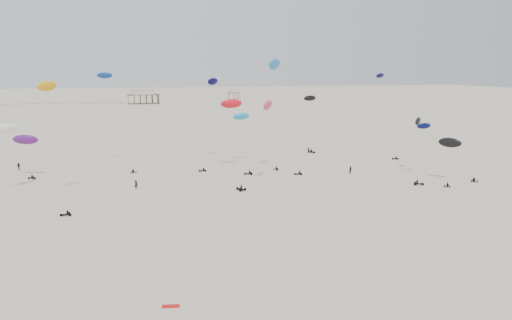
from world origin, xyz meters
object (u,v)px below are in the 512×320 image
object	(u,v)px
pavilion_main	(143,98)
spectator_0	(136,189)
rig_3	(310,114)
pavilion_small	(234,95)
rig_0	(246,124)

from	to	relation	value
pavilion_main	spectator_0	size ratio (longest dim) A/B	9.91
pavilion_main	rig_3	world-z (taller)	rig_3
pavilion_small	rig_0	size ratio (longest dim) A/B	0.53
pavilion_main	rig_3	bearing A→B (deg)	-78.99
pavilion_small	spectator_0	xyz separation A→B (m)	(-81.65, -279.82, -3.49)
rig_0	rig_3	world-z (taller)	rig_3
rig_3	spectator_0	distance (m)	66.81
pavilion_main	rig_3	xyz separation A→B (m)	(40.81, -209.75, 6.07)
pavilion_small	spectator_0	world-z (taller)	pavilion_small
pavilion_main	rig_3	distance (m)	213.77
pavilion_small	spectator_0	bearing A→B (deg)	-106.27
rig_0	spectator_0	bearing A→B (deg)	38.33
pavilion_small	rig_3	distance (m)	241.62
pavilion_small	pavilion_main	bearing A→B (deg)	-156.80
pavilion_main	spectator_0	world-z (taller)	pavilion_main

